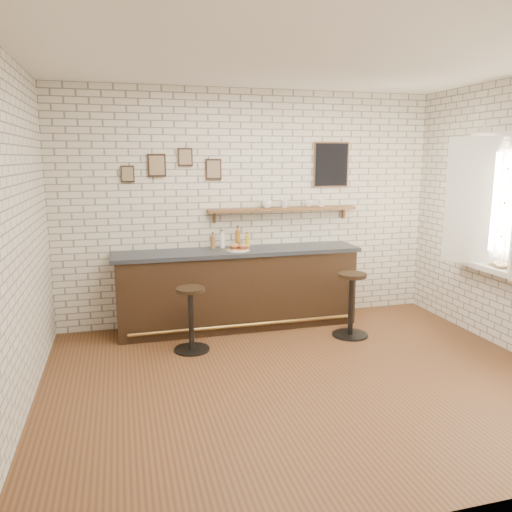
# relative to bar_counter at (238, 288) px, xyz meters

# --- Properties ---
(ground) EXTENTS (5.00, 5.00, 0.00)m
(ground) POSITION_rel_bar_counter_xyz_m (0.26, -1.70, -0.51)
(ground) COLOR brown
(ground) RESTS_ON ground
(bar_counter) EXTENTS (3.10, 0.65, 1.01)m
(bar_counter) POSITION_rel_bar_counter_xyz_m (0.00, 0.00, 0.00)
(bar_counter) COLOR black
(bar_counter) RESTS_ON ground
(sandwich_plate) EXTENTS (0.28, 0.28, 0.01)m
(sandwich_plate) POSITION_rel_bar_counter_xyz_m (-0.02, -0.08, 0.51)
(sandwich_plate) COLOR white
(sandwich_plate) RESTS_ON bar_counter
(ciabatta_sandwich) EXTENTS (0.22, 0.15, 0.07)m
(ciabatta_sandwich) POSITION_rel_bar_counter_xyz_m (-0.01, -0.08, 0.55)
(ciabatta_sandwich) COLOR tan
(ciabatta_sandwich) RESTS_ON sandwich_plate
(potato_chips) EXTENTS (0.26, 0.18, 0.00)m
(potato_chips) POSITION_rel_bar_counter_xyz_m (-0.03, -0.08, 0.52)
(potato_chips) COLOR gold
(potato_chips) RESTS_ON sandwich_plate
(bitters_bottle_brown) EXTENTS (0.06, 0.06, 0.20)m
(bitters_bottle_brown) POSITION_rel_bar_counter_xyz_m (-0.29, 0.17, 0.59)
(bitters_bottle_brown) COLOR brown
(bitters_bottle_brown) RESTS_ON bar_counter
(bitters_bottle_white) EXTENTS (0.06, 0.06, 0.23)m
(bitters_bottle_white) POSITION_rel_bar_counter_xyz_m (-0.16, 0.17, 0.60)
(bitters_bottle_white) COLOR white
(bitters_bottle_white) RESTS_ON bar_counter
(bitters_bottle_amber) EXTENTS (0.07, 0.07, 0.28)m
(bitters_bottle_amber) POSITION_rel_bar_counter_xyz_m (0.04, 0.17, 0.62)
(bitters_bottle_amber) COLOR #965B18
(bitters_bottle_amber) RESTS_ON bar_counter
(condiment_bottle_yellow) EXTENTS (0.06, 0.06, 0.19)m
(condiment_bottle_yellow) POSITION_rel_bar_counter_xyz_m (0.17, 0.17, 0.58)
(condiment_bottle_yellow) COLOR gold
(condiment_bottle_yellow) RESTS_ON bar_counter
(bar_stool_left) EXTENTS (0.42, 0.42, 0.73)m
(bar_stool_left) POSITION_rel_bar_counter_xyz_m (-0.70, -0.65, -0.12)
(bar_stool_left) COLOR black
(bar_stool_left) RESTS_ON ground
(bar_stool_right) EXTENTS (0.43, 0.43, 0.78)m
(bar_stool_right) POSITION_rel_bar_counter_xyz_m (1.24, -0.69, -0.09)
(bar_stool_right) COLOR black
(bar_stool_right) RESTS_ON ground
(wall_shelf) EXTENTS (2.00, 0.18, 0.18)m
(wall_shelf) POSITION_rel_bar_counter_xyz_m (0.66, 0.20, 0.97)
(wall_shelf) COLOR brown
(wall_shelf) RESTS_ON ground
(shelf_cup_a) EXTENTS (0.19, 0.19, 0.10)m
(shelf_cup_a) POSITION_rel_bar_counter_xyz_m (0.44, 0.20, 1.05)
(shelf_cup_a) COLOR white
(shelf_cup_a) RESTS_ON wall_shelf
(shelf_cup_b) EXTENTS (0.15, 0.15, 0.10)m
(shelf_cup_b) POSITION_rel_bar_counter_xyz_m (0.68, 0.20, 1.05)
(shelf_cup_b) COLOR white
(shelf_cup_b) RESTS_ON wall_shelf
(shelf_cup_c) EXTENTS (0.12, 0.12, 0.09)m
(shelf_cup_c) POSITION_rel_bar_counter_xyz_m (1.02, 0.20, 1.04)
(shelf_cup_c) COLOR white
(shelf_cup_c) RESTS_ON wall_shelf
(shelf_cup_d) EXTENTS (0.12, 0.12, 0.09)m
(shelf_cup_d) POSITION_rel_bar_counter_xyz_m (1.20, 0.20, 1.04)
(shelf_cup_d) COLOR white
(shelf_cup_d) RESTS_ON wall_shelf
(back_wall_decor) EXTENTS (2.96, 0.02, 0.56)m
(back_wall_decor) POSITION_rel_bar_counter_xyz_m (0.48, 0.28, 1.54)
(back_wall_decor) COLOR black
(back_wall_decor) RESTS_ON ground
(window_sill) EXTENTS (0.20, 1.35, 0.06)m
(window_sill) POSITION_rel_bar_counter_xyz_m (2.66, -1.40, 0.39)
(window_sill) COLOR white
(window_sill) RESTS_ON ground
(casement_window) EXTENTS (0.40, 1.30, 1.56)m
(casement_window) POSITION_rel_bar_counter_xyz_m (2.61, -1.40, 1.14)
(casement_window) COLOR white
(casement_window) RESTS_ON ground
(book_lower) EXTENTS (0.19, 0.24, 0.02)m
(book_lower) POSITION_rel_bar_counter_xyz_m (2.64, -1.40, 0.43)
(book_lower) COLOR tan
(book_lower) RESTS_ON window_sill
(book_upper) EXTENTS (0.24, 0.28, 0.02)m
(book_upper) POSITION_rel_bar_counter_xyz_m (2.64, -1.40, 0.45)
(book_upper) COLOR tan
(book_upper) RESTS_ON book_lower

